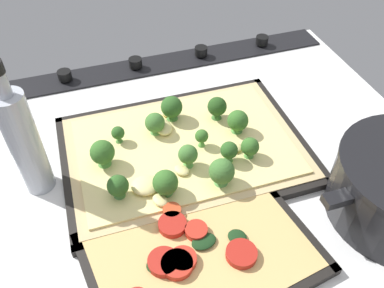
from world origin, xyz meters
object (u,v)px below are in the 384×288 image
Objects in this scene: broccoli_pizza at (183,147)px; oil_bottle at (24,141)px; veggie_pizza_back at (197,253)px; baking_tray_front at (185,151)px; baking_tray_back at (201,255)px.

oil_bottle reaches higher than broccoli_pizza.
oil_bottle is (19.36, -19.92, 8.33)cm from veggie_pizza_back.
broccoli_pizza is (0.40, 0.56, 1.68)cm from baking_tray_front.
veggie_pizza_back is (4.32, 19.47, 0.80)cm from baking_tray_front.
oil_bottle is at bearing -1.09° from baking_tray_front.
oil_bottle is at bearing -2.49° from broccoli_pizza.
broccoli_pizza is 19.33cm from veggie_pizza_back.
oil_bottle is (23.28, -1.01, 7.44)cm from broccoli_pizza.
baking_tray_back is 29.61cm from oil_bottle.
baking_tray_front is 19.85cm from baking_tray_back.
veggie_pizza_back is 1.33× the size of oil_bottle.
veggie_pizza_back is at bearing 78.27° from broccoli_pizza.
broccoli_pizza is at bearing 177.51° from oil_bottle.
baking_tray_back is (3.37, 18.93, -1.66)cm from broccoli_pizza.
baking_tray_front is at bearing -102.52° from veggie_pizza_back.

